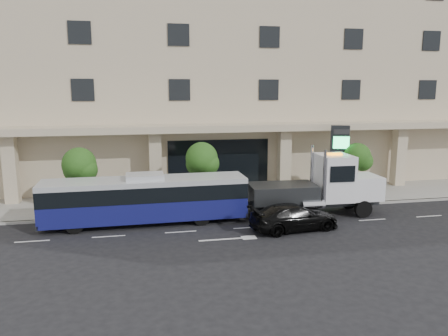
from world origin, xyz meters
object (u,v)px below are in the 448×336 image
object	(u,v)px
black_sedan	(294,217)
tow_truck	(321,187)
city_bus	(145,198)
signage_pylon	(339,160)

from	to	relation	value
black_sedan	tow_truck	bearing A→B (deg)	-54.11
tow_truck	city_bus	bearing A→B (deg)	-179.72
tow_truck	black_sedan	distance (m)	3.92
city_bus	black_sedan	size ratio (longest dim) A/B	2.33
tow_truck	signage_pylon	distance (m)	5.12
tow_truck	signage_pylon	size ratio (longest dim) A/B	1.84
city_bus	black_sedan	distance (m)	8.93
signage_pylon	black_sedan	bearing A→B (deg)	-112.58
city_bus	tow_truck	bearing A→B (deg)	-2.46
black_sedan	signage_pylon	xyz separation A→B (m)	(5.85, 6.54, 2.08)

